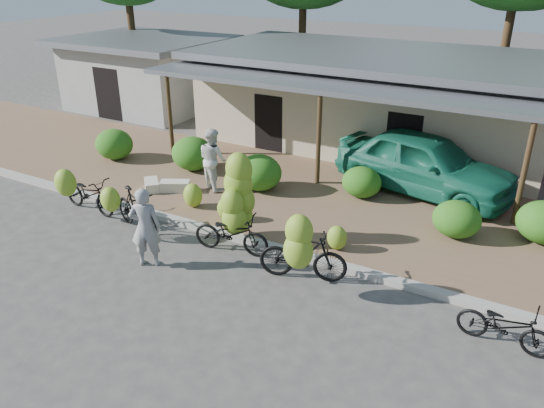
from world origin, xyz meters
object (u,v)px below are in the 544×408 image
Objects in this scene: sack_near at (175,186)px; bystander at (213,159)px; bike_left at (134,209)px; bike_far_right at (505,325)px; bike_center at (235,212)px; sack_far at (152,185)px; bike_right at (302,252)px; vendor at (145,227)px; bike_far_left at (86,192)px; teal_van at (425,163)px.

sack_near is 0.46× the size of bystander.
bike_left reaches higher than bike_far_right.
bike_center is 4.25m from sack_far.
bike_center reaches higher than bike_right.
bike_center reaches higher than sack_near.
bike_far_right is 9.11m from bystander.
bike_center is 2.11m from vendor.
bike_center is at bearing -20.52° from sack_far.
bike_left is at bearing -58.46° from sack_far.
sack_far is (-6.03, 2.15, -0.50)m from bike_right.
bike_far_right is 10.32m from sack_far.
bike_far_left is at bearing 101.71° from bike_left.
bystander is at bearing -104.73° from vendor.
teal_van is at bearing -40.26° from bike_center.
bike_right is 1.18× the size of bike_far_right.
bike_center is (4.58, 0.40, 0.33)m from bike_far_left.
bike_far_left is at bearing 91.06° from bike_far_right.
vendor is at bearing 159.69° from teal_van.
teal_van is at bearing -26.40° from bike_right.
sack_near is 1.13× the size of sack_far.
vendor reaches higher than bike_left.
bike_right reaches higher than bike_far_left.
sack_near is (1.33, 2.13, -0.32)m from bike_far_left.
vendor is at bearing -106.36° from bike_far_left.
bystander reaches higher than sack_far.
bike_right is at bearing -24.22° from sack_near.
bike_left is 0.85× the size of bike_center.
bike_far_right is 9.72m from sack_near.
bike_left is 2.47m from sack_far.
bike_far_left is 1.01× the size of bike_left.
bike_right is at bearing -177.68° from teal_van.
bystander reaches higher than bike_left.
bike_far_right is at bearing -141.01° from teal_van.
vendor is 4.28m from bystander.
bystander is (-8.52, 3.17, 0.61)m from bike_far_right.
bike_far_left is 10.74m from bike_far_right.
bike_left is at bearing -67.51° from vendor.
bike_right is 1.05× the size of vendor.
bike_right is at bearing -19.64° from sack_far.
bike_left is at bearing 147.47° from teal_van.
bike_far_left reaches higher than sack_near.
teal_van reaches higher than bike_far_left.
vendor reaches higher than bike_right.
bike_far_right is at bearing -14.59° from sack_near.
vendor is at bearing 133.30° from bike_center.
teal_van reaches higher than bike_right.
bike_far_right is at bearing -107.45° from bike_right.
sack_far is 0.40× the size of vendor.
vendor is at bearing -49.94° from sack_far.
bike_far_right is 1.98× the size of sack_near.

